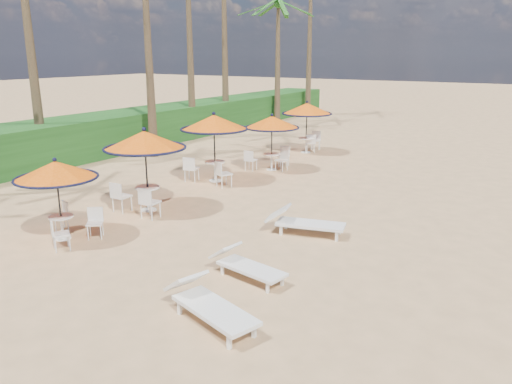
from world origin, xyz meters
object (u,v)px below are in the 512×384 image
at_px(station_1, 144,148).
at_px(lounger_mid, 245,264).
at_px(station_0, 58,180).
at_px(lounger_far, 303,221).
at_px(station_3, 272,129).
at_px(station_2, 213,129).
at_px(lounger_near, 208,303).
at_px(station_4, 308,113).

relative_size(station_1, lounger_mid, 1.34).
height_order(station_0, lounger_far, station_0).
height_order(station_0, station_3, station_3).
xyz_separation_m(station_2, lounger_far, (5.38, -3.35, -1.64)).
bearing_deg(station_0, lounger_far, 35.12).
relative_size(station_0, lounger_near, 0.97).
bearing_deg(station_1, station_3, 86.08).
xyz_separation_m(station_1, lounger_mid, (5.12, -2.38, -1.66)).
relative_size(station_2, lounger_mid, 1.36).
bearing_deg(station_2, lounger_mid, -49.26).
xyz_separation_m(station_2, lounger_mid, (5.52, -6.41, -1.68)).
bearing_deg(station_3, lounger_mid, -63.25).
relative_size(station_0, lounger_far, 0.99).
relative_size(station_3, station_4, 0.93).
distance_m(station_2, lounger_mid, 8.63).
xyz_separation_m(station_0, lounger_mid, (5.26, 0.54, -1.28)).
distance_m(station_3, station_4, 4.16).
distance_m(station_4, lounger_near, 16.26).
bearing_deg(lounger_far, station_3, 112.06).
relative_size(station_1, lounger_near, 1.16).
bearing_deg(station_2, station_4, 86.18).
distance_m(station_0, station_4, 13.90).
height_order(station_0, lounger_near, station_0).
relative_size(station_0, station_4, 0.87).
height_order(station_2, station_3, station_2).
bearing_deg(station_3, station_1, -93.92).
distance_m(lounger_near, lounger_far, 4.96).
bearing_deg(station_4, station_2, -93.82).
bearing_deg(lounger_near, station_0, -175.73).
bearing_deg(lounger_far, lounger_mid, -101.33).
height_order(station_2, lounger_far, station_2).
bearing_deg(station_1, lounger_far, 7.79).
distance_m(station_0, station_2, 6.97).
distance_m(station_0, station_1, 2.95).
bearing_deg(station_0, lounger_mid, 5.83).
distance_m(station_3, lounger_near, 12.27).
height_order(station_4, lounger_near, station_4).
relative_size(station_0, station_3, 0.93).
bearing_deg(station_2, lounger_near, -54.38).
xyz_separation_m(station_0, station_3, (0.61, 9.76, 0.12)).
bearing_deg(station_0, station_2, 92.16).
height_order(station_0, station_2, station_2).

